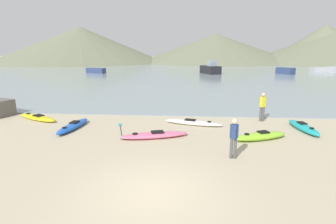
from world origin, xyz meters
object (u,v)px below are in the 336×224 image
moored_boat_3 (322,70)px  loose_paddle (121,131)px  moored_boat_0 (96,71)px  kayak_on_sand_2 (73,126)px  person_near_waterline (263,105)px  moored_boat_2 (210,69)px  kayak_on_sand_1 (303,127)px  kayak_on_sand_3 (154,135)px  moored_boat_1 (285,71)px  kayak_on_sand_5 (193,123)px  kayak_on_sand_0 (260,136)px  kayak_on_sand_4 (37,117)px  person_near_foreground (234,136)px

moored_boat_3 → loose_paddle: moored_boat_3 is taller
moored_boat_0 → kayak_on_sand_2: bearing=-72.6°
kayak_on_sand_2 → person_near_waterline: bearing=12.5°
moored_boat_2 → loose_paddle: (-7.55, -35.52, -0.88)m
person_near_waterline → kayak_on_sand_2: bearing=-167.5°
kayak_on_sand_1 → loose_paddle: size_ratio=1.06×
kayak_on_sand_3 → person_near_waterline: size_ratio=1.97×
moored_boat_1 → moored_boat_3: moored_boat_1 is taller
moored_boat_2 → moored_boat_3: bearing=14.2°
kayak_on_sand_5 → person_near_waterline: bearing=15.3°
kayak_on_sand_1 → kayak_on_sand_0: bearing=-147.3°
moored_boat_0 → moored_boat_3: size_ratio=0.90×
kayak_on_sand_3 → moored_boat_2: (5.67, 36.47, 0.75)m
kayak_on_sand_0 → person_near_waterline: size_ratio=1.62×
kayak_on_sand_2 → moored_boat_2: moored_boat_2 is taller
kayak_on_sand_4 → kayak_on_sand_5: (9.53, -0.49, 0.00)m
kayak_on_sand_2 → moored_boat_1: size_ratio=0.93×
kayak_on_sand_2 → moored_boat_3: (32.38, 40.90, 0.36)m
person_near_waterline → kayak_on_sand_5: bearing=-164.7°
moored_boat_0 → loose_paddle: bearing=-68.8°
person_near_waterline → moored_boat_2: moored_boat_2 is taller
person_near_foreground → loose_paddle: (-5.27, 3.18, -0.91)m
kayak_on_sand_5 → moored_boat_1: 38.31m
person_near_waterline → moored_boat_2: (-0.36, 32.92, -0.10)m
kayak_on_sand_5 → moored_boat_2: bearing=83.7°
loose_paddle → moored_boat_3: bearing=54.2°
kayak_on_sand_2 → moored_boat_3: bearing=51.6°
kayak_on_sand_4 → kayak_on_sand_2: bearing=-29.5°
kayak_on_sand_5 → kayak_on_sand_3: bearing=-128.5°
kayak_on_sand_1 → moored_boat_2: (-2.04, 34.68, 0.71)m
kayak_on_sand_3 → loose_paddle: 2.11m
kayak_on_sand_3 → moored_boat_3: moored_boat_3 is taller
kayak_on_sand_2 → moored_boat_1: moored_boat_1 is taller
kayak_on_sand_1 → kayak_on_sand_3: size_ratio=0.84×
moored_boat_2 → kayak_on_sand_3: bearing=-98.8°
kayak_on_sand_1 → moored_boat_0: (-23.22, 34.23, 0.35)m
person_near_foreground → moored_boat_3: size_ratio=0.37×
kayak_on_sand_1 → moored_boat_1: size_ratio=0.86×
kayak_on_sand_4 → kayak_on_sand_3: bearing=-21.0°
moored_boat_0 → kayak_on_sand_1: bearing=-55.8°
kayak_on_sand_1 → loose_paddle: 9.63m
kayak_on_sand_4 → moored_boat_2: (13.28, 33.55, 0.76)m
kayak_on_sand_2 → kayak_on_sand_3: kayak_on_sand_2 is taller
kayak_on_sand_2 → moored_boat_3: 52.17m
person_near_waterline → moored_boat_1: 35.62m
kayak_on_sand_1 → kayak_on_sand_4: 15.36m
kayak_on_sand_5 → moored_boat_3: 47.37m
person_near_foreground → moored_boat_2: bearing=86.6°
kayak_on_sand_4 → moored_boat_2: bearing=68.4°
kayak_on_sand_0 → kayak_on_sand_4: bearing=167.4°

